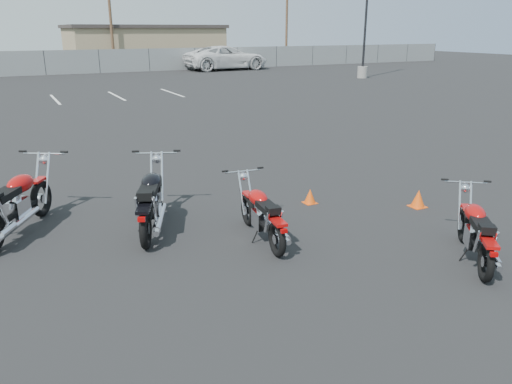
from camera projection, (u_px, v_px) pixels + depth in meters
name	position (u px, v px, depth m)	size (l,w,h in m)	color
ground	(262.00, 242.00, 8.16)	(120.00, 120.00, 0.00)	black
motorcycle_front_red	(17.00, 204.00, 8.34)	(1.63, 2.26, 1.17)	black
motorcycle_second_black	(152.00, 201.00, 8.51)	(1.36, 2.29, 1.15)	black
motorcycle_third_red	(262.00, 214.00, 8.11)	(0.76, 1.98, 0.97)	black
motorcycle_rear_red	(476.00, 232.00, 7.39)	(1.52, 1.81, 0.98)	black
training_cone_near	(310.00, 196.00, 9.93)	(0.25, 0.25, 0.29)	#F04F0C
training_cone_far	(418.00, 198.00, 9.71)	(0.29, 0.29, 0.35)	#F04F0C
light_pole_east	(365.00, 34.00, 34.55)	(0.80, 0.70, 11.20)	gray
chainlink_fence	(45.00, 63.00, 37.46)	(80.06, 0.06, 1.80)	slate
tan_building_east	(143.00, 45.00, 49.12)	(14.40, 9.40, 3.70)	#958260
utility_pole_c	(110.00, 12.00, 42.28)	(1.80, 0.24, 9.00)	#4B3423
utility_pole_d	(287.00, 15.00, 50.94)	(1.80, 0.24, 9.00)	#4B3423
parking_line_stripes	(22.00, 101.00, 23.98)	(15.12, 4.00, 0.01)	silver
white_van	(226.00, 51.00, 42.17)	(8.24, 3.30, 3.13)	silver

